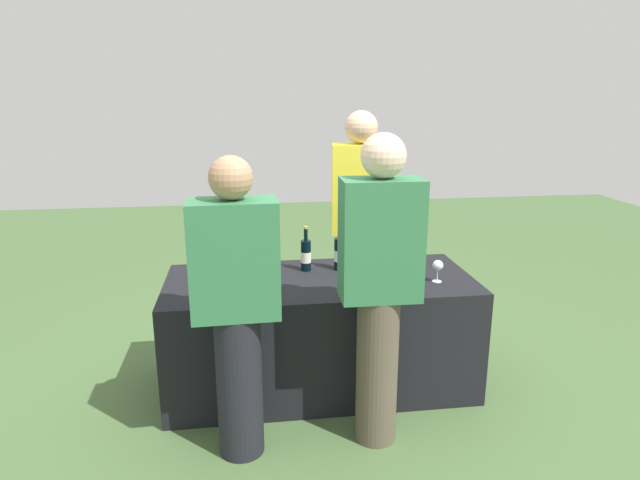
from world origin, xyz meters
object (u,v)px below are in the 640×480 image
wine_glass_0 (361,271)px  server_pouring (359,221)px  guest_0 (236,304)px  wine_bottle_1 (234,259)px  wine_glass_1 (372,268)px  wine_glass_2 (438,266)px  guest_1 (380,283)px  wine_bottle_0 (218,255)px  wine_bottle_4 (377,254)px  wine_bottle_2 (306,255)px  wine_bottle_3 (340,253)px

wine_glass_0 → server_pouring: server_pouring is taller
guest_0 → wine_bottle_1: bearing=89.8°
wine_glass_1 → wine_glass_2: bearing=-2.2°
server_pouring → guest_1: size_ratio=1.04×
wine_bottle_0 → wine_bottle_1: bearing=-29.7°
wine_bottle_4 → wine_glass_0: (-0.17, -0.27, -0.01)m
guest_0 → wine_bottle_0: bearing=96.5°
guest_1 → guest_0: bearing=-177.9°
wine_bottle_2 → wine_glass_1: size_ratio=2.07×
wine_bottle_0 → guest_0: guest_0 is taller
guest_1 → wine_bottle_3: bearing=96.1°
wine_bottle_4 → guest_0: 1.16m
guest_1 → wine_bottle_4: bearing=78.1°
wine_bottle_0 → wine_bottle_4: 1.02m
wine_glass_1 → guest_0: bearing=-148.1°
wine_bottle_2 → guest_0: bearing=-118.3°
wine_glass_2 → server_pouring: server_pouring is taller
wine_bottle_0 → guest_1: (0.85, -0.83, 0.06)m
wine_bottle_0 → wine_glass_1: bearing=-20.1°
wine_glass_1 → guest_0: 0.95m
wine_glass_1 → wine_bottle_2: bearing=139.5°
server_pouring → wine_bottle_3: bearing=71.7°
wine_glass_2 → guest_0: (-1.21, -0.49, 0.02)m
wine_bottle_1 → wine_glass_2: 1.27m
wine_bottle_0 → wine_glass_0: (0.85, -0.37, -0.02)m
guest_0 → wine_bottle_3: bearing=49.0°
wine_bottle_2 → wine_glass_0: 0.45m
wine_bottle_3 → wine_glass_1: size_ratio=2.20×
wine_bottle_3 → wine_bottle_0: bearing=177.3°
wine_bottle_4 → guest_0: bearing=-140.5°
wine_bottle_3 → wine_bottle_2: bearing=176.9°
wine_glass_2 → wine_bottle_4: bearing=141.6°
wine_glass_1 → wine_glass_2: size_ratio=1.04×
wine_bottle_2 → server_pouring: server_pouring is taller
wine_bottle_0 → guest_0: bearing=-81.8°
wine_bottle_4 → guest_1: size_ratio=0.19×
wine_glass_1 → server_pouring: server_pouring is taller
wine_bottle_3 → guest_1: 0.79m
wine_bottle_0 → wine_glass_2: bearing=-14.9°
wine_bottle_1 → wine_bottle_4: bearing=-2.8°
wine_glass_2 → guest_1: size_ratio=0.08×
wine_bottle_2 → guest_0: guest_0 is taller
wine_bottle_3 → wine_glass_1: wine_bottle_3 is taller
wine_bottle_3 → server_pouring: (0.22, 0.44, 0.11)m
wine_bottle_2 → wine_glass_1: wine_bottle_2 is taller
wine_glass_0 → wine_glass_1: size_ratio=0.96×
wine_bottle_0 → wine_bottle_3: (0.78, -0.04, -0.01)m
wine_bottle_0 → guest_1: 1.19m
wine_bottle_3 → wine_glass_1: bearing=-64.0°
wine_bottle_1 → server_pouring: size_ratio=0.18×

